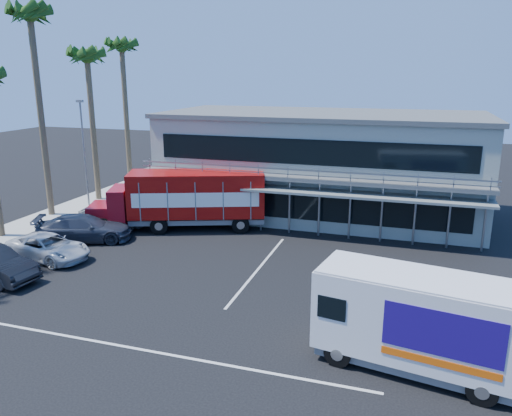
% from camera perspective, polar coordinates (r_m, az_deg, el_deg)
% --- Properties ---
extents(ground, '(120.00, 120.00, 0.00)m').
position_cam_1_polar(ground, '(24.59, -6.28, -8.83)').
color(ground, black).
rests_on(ground, ground).
extents(building, '(22.40, 12.00, 7.30)m').
position_cam_1_polar(building, '(36.52, 7.45, 5.08)').
color(building, gray).
rests_on(building, ground).
extents(curb_strip, '(3.00, 32.00, 0.16)m').
position_cam_1_polar(curb_strip, '(37.26, -23.99, -1.57)').
color(curb_strip, '#A5A399').
rests_on(curb_strip, ground).
extents(palm_d, '(2.80, 2.80, 14.75)m').
position_cam_1_polar(palm_d, '(37.67, -24.30, 18.21)').
color(palm_d, brown).
rests_on(palm_d, ground).
extents(palm_e, '(2.80, 2.80, 12.25)m').
position_cam_1_polar(palm_e, '(41.19, -18.69, 15.23)').
color(palm_e, brown).
rests_on(palm_e, ground).
extents(palm_f, '(2.80, 2.80, 13.25)m').
position_cam_1_polar(palm_f, '(46.01, -15.06, 16.53)').
color(palm_f, brown).
rests_on(palm_f, ground).
extents(light_pole_far, '(0.50, 0.25, 8.09)m').
position_cam_1_polar(light_pole_far, '(39.65, -19.06, 6.41)').
color(light_pole_far, gray).
rests_on(light_pole_far, ground).
extents(red_truck, '(11.48, 6.33, 3.80)m').
position_cam_1_polar(red_truck, '(32.88, -8.11, 1.15)').
color(red_truck, maroon).
rests_on(red_truck, ground).
extents(white_van, '(7.37, 3.59, 3.45)m').
position_cam_1_polar(white_van, '(18.20, 18.33, -12.21)').
color(white_van, silver).
rests_on(white_van, ground).
extents(parked_car_c, '(5.24, 3.07, 1.37)m').
position_cam_1_polar(parked_car_c, '(29.86, -22.66, -4.16)').
color(parked_car_c, silver).
rests_on(parked_car_c, ground).
extents(parked_car_d, '(6.07, 4.35, 1.63)m').
position_cam_1_polar(parked_car_d, '(32.18, -19.07, -2.21)').
color(parked_car_d, '#323743').
rests_on(parked_car_d, ground).
extents(parked_car_e, '(4.75, 2.37, 1.56)m').
position_cam_1_polar(parked_car_e, '(34.69, -15.96, -0.80)').
color(parked_car_e, slate).
rests_on(parked_car_e, ground).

